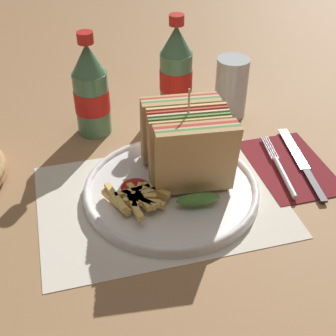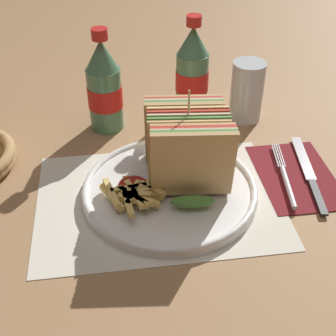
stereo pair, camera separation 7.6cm
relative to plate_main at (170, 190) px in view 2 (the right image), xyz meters
The scene contains 12 objects.
ground_plane 0.03m from the plate_main, 46.33° to the right, with size 4.00×4.00×0.00m, color #9E754C.
placemat 0.02m from the plate_main, 150.64° to the right, with size 0.39×0.28×0.00m.
plate_main is the anchor object (origin of this frame).
club_sandwich 0.08m from the plate_main, 26.18° to the left, with size 0.13×0.17×0.17m.
fries_pile 0.07m from the plate_main, 156.34° to the right, with size 0.11×0.10×0.02m.
ketchup_blob 0.06m from the plate_main, behind, with size 0.05×0.04×0.02m.
napkin 0.23m from the plate_main, ahead, with size 0.13×0.19×0.00m.
fork 0.20m from the plate_main, ahead, with size 0.04×0.18×0.01m.
knife 0.25m from the plate_main, ahead, with size 0.05×0.22×0.00m.
coke_bottle_near 0.26m from the plate_main, 112.50° to the left, with size 0.07×0.07×0.20m.
coke_bottle_far 0.29m from the plate_main, 72.73° to the left, with size 0.07×0.07×0.20m.
glass_near 0.29m from the plate_main, 49.74° to the left, with size 0.07×0.07×0.12m.
Camera 2 is at (-0.11, -0.56, 0.50)m, focal length 50.00 mm.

